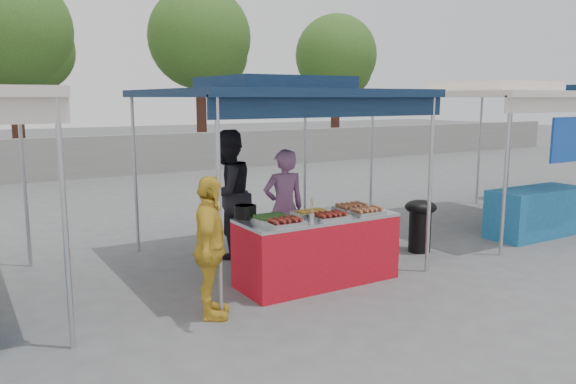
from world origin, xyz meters
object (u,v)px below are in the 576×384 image
wok_burner (420,221)px  helper_man (227,194)px  vendor_woman (284,208)px  cooking_pot (245,212)px  vendor_table (317,249)px  customer_person (210,248)px

wok_burner → helper_man: size_ratio=0.43×
vendor_woman → cooking_pot: bearing=39.8°
vendor_table → cooking_pot: size_ratio=7.34×
cooking_pot → wok_burner: (2.94, 0.02, -0.46)m
wok_burner → customer_person: customer_person is taller
vendor_woman → helper_man: (-0.48, 0.79, 0.12)m
vendor_table → customer_person: size_ratio=1.32×
vendor_table → customer_person: 1.67m
cooking_pot → wok_burner: 2.97m
cooking_pot → vendor_woman: 0.98m
vendor_table → customer_person: (-1.60, -0.38, 0.33)m
wok_burner → vendor_woman: 2.18m
vendor_table → wok_burner: size_ratio=2.51×
vendor_table → vendor_woman: (0.02, 0.84, 0.38)m
cooking_pot → vendor_table: bearing=-23.5°
cooking_pot → helper_man: helper_man is taller
wok_burner → vendor_woman: size_ratio=0.49×
vendor_table → vendor_woman: bearing=88.7°
wok_burner → helper_man: helper_man is taller
vendor_woman → customer_person: 2.03m
cooking_pot → helper_man: (0.36, 1.28, -0.00)m
cooking_pot → vendor_woman: size_ratio=0.17×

